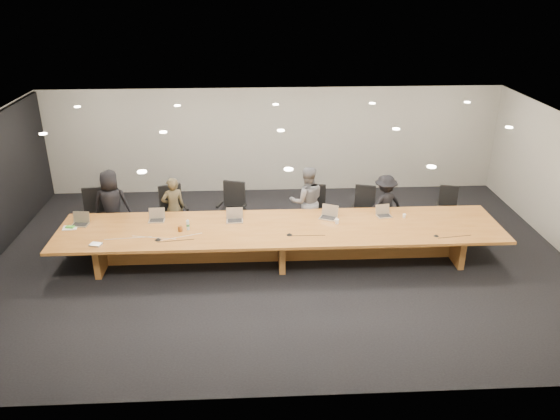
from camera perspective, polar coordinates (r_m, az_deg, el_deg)
The scene contains 28 objects.
ground at distance 11.43m, azimuth 0.08°, elevation -5.20°, with size 12.00×12.00×0.00m, color black.
back_wall at distance 14.60m, azimuth -0.76°, elevation 7.28°, with size 12.00×0.02×2.80m, color beige.
conference_table at distance 11.19m, azimuth 0.08°, elevation -2.87°, with size 9.00×1.80×0.75m.
chair_far_left at distance 12.76m, azimuth -18.80°, elevation -0.46°, with size 0.59×0.59×1.16m, color black, non-canonical shape.
chair_left at distance 12.36m, azimuth -11.05°, elevation -0.25°, with size 0.61×0.61×1.20m, color black, non-canonical shape.
chair_mid_left at distance 12.35m, azimuth -5.09°, elevation 0.11°, with size 0.61×0.61×1.21m, color black, non-canonical shape.
chair_mid_right at distance 12.45m, azimuth 3.69°, elevation 0.08°, with size 0.56×0.56×1.09m, color black, non-canonical shape.
chair_right at distance 12.51m, azimuth 8.72°, elevation -0.03°, with size 0.56×0.56×1.10m, color black, non-canonical shape.
chair_far_right at distance 13.19m, azimuth 17.13°, elevation 0.19°, with size 0.51×0.51×1.00m, color black, non-canonical shape.
person_a at distance 12.55m, azimuth -17.17°, elevation 0.49°, with size 0.78×0.51×1.61m, color black.
person_b at distance 12.31m, azimuth -11.06°, elevation 0.21°, with size 0.52×0.34×1.42m, color #3D3521.
person_c at distance 12.18m, azimuth 2.83°, elevation 0.90°, with size 0.79×0.61×1.62m, color #59595C.
person_d at distance 12.53m, azimuth 10.88°, elevation 0.57°, with size 0.90×0.52×1.39m, color black.
laptop_a at distance 11.85m, azimuth -20.26°, elevation -0.93°, with size 0.33×0.24×0.26m, color tan, non-canonical shape.
laptop_b at distance 11.59m, azimuth -12.81°, elevation -0.56°, with size 0.33×0.24×0.26m, color tan, non-canonical shape.
laptop_c at distance 11.32m, azimuth -4.77°, elevation -0.57°, with size 0.34×0.25×0.27m, color tan, non-canonical shape.
laptop_d at distance 11.46m, azimuth 5.07°, elevation -0.26°, with size 0.35×0.25×0.27m, color #BBA98F, non-canonical shape.
laptop_e at distance 11.73m, azimuth 10.86°, elevation -0.13°, with size 0.31×0.22×0.24m, color #C7B498, non-canonical shape.
water_bottle at distance 11.10m, azimuth -9.60°, elevation -1.57°, with size 0.06×0.06×0.20m, color silver.
amber_mug at distance 11.08m, azimuth -10.39°, elevation -1.95°, with size 0.09×0.09×0.11m, color brown.
paper_cup_near at distance 11.28m, azimuth 5.97°, elevation -1.20°, with size 0.09×0.09×0.10m, color white.
paper_cup_far at distance 11.79m, azimuth 12.86°, elevation -0.61°, with size 0.07×0.07×0.08m, color white.
notepad at distance 11.84m, azimuth -21.09°, elevation -1.74°, with size 0.28×0.22×0.02m, color white.
lime_gadget at distance 11.82m, azimuth -21.10°, elevation -1.66°, with size 0.16×0.09×0.03m, color green.
av_box at distance 10.94m, azimuth -18.70°, elevation -3.43°, with size 0.21×0.16×0.03m, color #A6A6AB.
mic_left at distance 10.82m, azimuth -12.64°, elevation -3.00°, with size 0.13×0.13×0.03m, color black.
mic_center at distance 10.76m, azimuth 0.99°, elevation -2.55°, with size 0.12×0.12×0.03m, color black.
mic_right at distance 11.15m, azimuth 16.01°, elevation -2.58°, with size 0.10×0.10×0.03m, color black.
Camera 1 is at (-0.53, -10.00, 5.52)m, focal length 35.00 mm.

